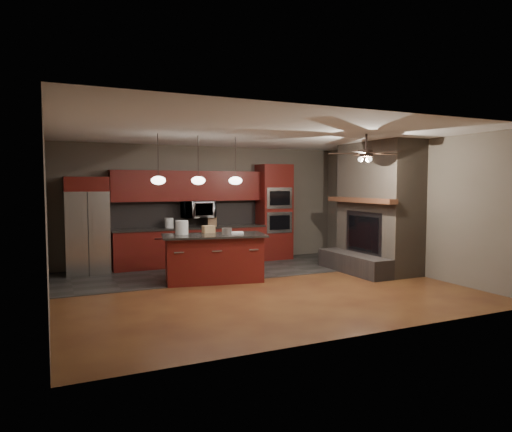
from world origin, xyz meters
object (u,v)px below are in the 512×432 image
kitchen_island (214,258)px  oven_tower (274,212)px  white_bucket (182,228)px  cardboard_box (209,229)px  counter_box (212,221)px  counter_bucket (169,223)px  refrigerator (87,226)px  paint_tray (234,233)px  paint_can (227,231)px  microwave (198,209)px

kitchen_island → oven_tower: bearing=50.5°
white_bucket → cardboard_box: 0.57m
kitchen_island → counter_box: (0.62, 1.86, 0.55)m
white_bucket → counter_box: (1.18, 1.61, -0.04)m
counter_bucket → kitchen_island: bearing=-78.0°
white_bucket → counter_box: size_ratio=1.19×
counter_box → kitchen_island: bearing=-87.3°
refrigerator → white_bucket: bearing=-44.3°
white_bucket → paint_tray: bearing=-17.7°
oven_tower → kitchen_island: bearing=-140.0°
oven_tower → paint_tray: 2.72m
kitchen_island → paint_tray: (0.40, -0.05, 0.47)m
cardboard_box → counter_bucket: size_ratio=1.03×
refrigerator → white_bucket: size_ratio=7.62×
white_bucket → counter_box: 1.99m
refrigerator → paint_tray: 3.19m
oven_tower → paint_tray: (-1.87, -1.95, -0.25)m
counter_bucket → counter_box: 1.02m
white_bucket → paint_tray: (0.96, -0.31, -0.12)m
kitchen_island → paint_tray: size_ratio=5.82×
white_bucket → refrigerator: bearing=135.7°
refrigerator → cardboard_box: (2.18, -1.51, -0.03)m
kitchen_island → paint_can: bearing=-21.3°
paint_tray → counter_bucket: (-0.81, 1.96, 0.07)m
microwave → counter_box: size_ratio=3.26×
microwave → kitchen_island: bearing=-98.5°
oven_tower → white_bucket: oven_tower is taller
counter_bucket → refrigerator: bearing=-177.4°
white_bucket → paint_tray: white_bucket is taller
oven_tower → refrigerator: 4.45m
kitchen_island → cardboard_box: (0.00, 0.32, 0.53)m
white_bucket → paint_tray: size_ratio=0.74×
counter_bucket → microwave: bearing=4.1°
paint_can → paint_tray: size_ratio=0.53×
cardboard_box → refrigerator: bearing=142.3°
kitchen_island → microwave: bearing=91.9°
white_bucket → counter_bucket: white_bucket is taller
kitchen_island → counter_bucket: bearing=112.4°
kitchen_island → white_bucket: (-0.56, 0.26, 0.59)m
oven_tower → paint_tray: oven_tower is taller
kitchen_island → counter_box: bearing=82.2°
microwave → counter_box: 0.44m
cardboard_box → counter_box: (0.61, 1.54, 0.02)m
microwave → counter_box: microwave is taller
paint_tray → cardboard_box: bearing=153.8°
paint_can → counter_bucket: counter_bucket is taller
oven_tower → counter_bucket: 2.68m
paint_can → counter_bucket: bearing=107.0°
kitchen_island → cardboard_box: size_ratio=9.21×
paint_can → counter_bucket: size_ratio=0.87×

